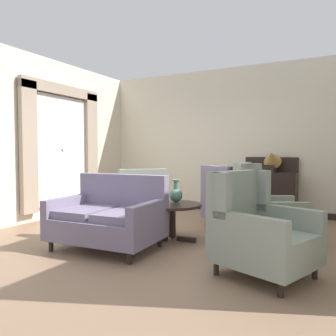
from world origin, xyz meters
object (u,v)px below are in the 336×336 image
armchair_far_left (261,210)px  side_table (231,207)px  settee (109,218)px  coffee_table (172,211)px  sideboard (269,191)px  armchair_beside_settee (140,198)px  armchair_back_corner (258,232)px  armchair_foreground_right (231,201)px  porcelain_vase (176,194)px  gramophone (271,160)px

armchair_far_left → side_table: bearing=33.6°
settee → armchair_far_left: 2.09m
coffee_table → sideboard: sideboard is taller
coffee_table → settee: 0.93m
armchair_beside_settee → armchair_far_left: 2.36m
armchair_far_left → armchair_back_corner: bearing=166.0°
armchair_foreground_right → armchair_back_corner: bearing=148.1°
armchair_far_left → settee: bearing=100.0°
settee → side_table: (1.18, 1.52, 0.02)m
sideboard → armchair_foreground_right: bearing=-108.5°
armchair_beside_settee → coffee_table: bearing=93.7°
porcelain_vase → armchair_far_left: (1.11, 0.43, -0.20)m
armchair_beside_settee → armchair_far_left: size_ratio=1.03×
sideboard → settee: bearing=-114.5°
settee → armchair_back_corner: 1.96m
sideboard → gramophone: (0.05, -0.09, 0.62)m
coffee_table → armchair_beside_settee: bearing=140.3°
coffee_table → armchair_back_corner: (1.40, -0.82, 0.02)m
porcelain_vase → gramophone: (0.88, 2.29, 0.46)m
coffee_table → armchair_beside_settee: 1.50m
armchair_foreground_right → armchair_back_corner: armchair_back_corner is taller
armchair_foreground_right → coffee_table: bearing=102.0°
settee → armchair_beside_settee: bearing=106.7°
armchair_back_corner → armchair_far_left: armchair_far_left is taller
porcelain_vase → armchair_back_corner: size_ratio=0.31×
gramophone → coffee_table: bearing=-111.8°
porcelain_vase → armchair_beside_settee: 1.54m
coffee_table → armchair_foreground_right: (0.48, 1.22, 0.01)m
coffee_table → porcelain_vase: bearing=26.6°
armchair_back_corner → armchair_far_left: bearing=31.6°
sideboard → porcelain_vase: bearing=-109.3°
side_table → gramophone: 1.72m
coffee_table → settee: bearing=-126.7°
armchair_foreground_right → armchair_far_left: (0.67, -0.76, 0.02)m
sideboard → gramophone: size_ratio=2.28×
armchair_foreground_right → sideboard: 1.26m
porcelain_vase → settee: size_ratio=0.25×
coffee_table → armchair_foreground_right: 1.31m
settee → armchair_far_left: bearing=32.3°
sideboard → side_table: bearing=-98.8°
settee → armchair_foreground_right: bearing=59.4°
armchair_foreground_right → armchair_far_left: 1.01m
gramophone → armchair_beside_settee: bearing=-146.9°
armchair_back_corner → coffee_table: bearing=80.3°
armchair_beside_settee → side_table: bearing=127.6°
armchair_foreground_right → sideboard: (0.40, 1.19, 0.07)m
settee → side_table: size_ratio=2.07×
armchair_foreground_right → armchair_back_corner: (0.92, -2.03, 0.01)m
settee → armchair_far_left: (1.71, 1.20, 0.06)m
armchair_foreground_right → armchair_beside_settee: size_ratio=1.00×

